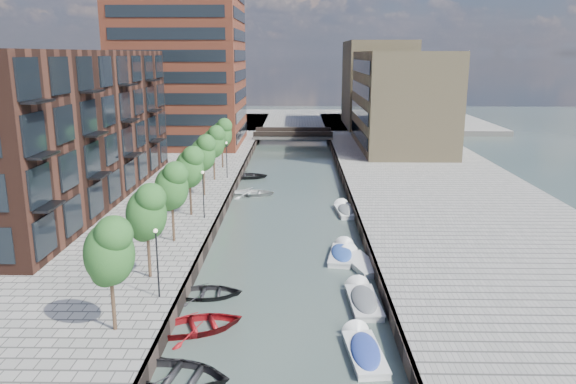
{
  "coord_description": "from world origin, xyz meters",
  "views": [
    {
      "loc": [
        0.81,
        -22.0,
        14.71
      ],
      "look_at": [
        0.0,
        23.31,
        3.5
      ],
      "focal_mm": 35.0,
      "sensor_mm": 36.0,
      "label": 1
    }
  ],
  "objects_px": {
    "bridge": "(293,135)",
    "motorboat_1": "(363,299)",
    "tree_3": "(189,166)",
    "motorboat_3": "(342,254)",
    "tree_5": "(213,141)",
    "motorboat_2": "(358,262)",
    "sloop_3": "(252,195)",
    "car": "(367,139)",
    "tree_0": "(109,250)",
    "sloop_0": "(207,296)",
    "sloop_1": "(178,381)",
    "tree_1": "(146,211)",
    "tree_2": "(171,185)",
    "motorboat_4": "(345,211)",
    "sloop_4": "(247,178)",
    "tree_6": "(222,133)",
    "sloop_2": "(199,330)",
    "tree_4": "(203,152)",
    "motorboat_0": "(363,350)"
  },
  "relations": [
    {
      "from": "sloop_1",
      "to": "sloop_2",
      "type": "relative_size",
      "value": 1.02
    },
    {
      "from": "bridge",
      "to": "motorboat_1",
      "type": "relative_size",
      "value": 2.6
    },
    {
      "from": "sloop_3",
      "to": "motorboat_4",
      "type": "xyz_separation_m",
      "value": [
        9.41,
        -6.45,
        0.19
      ]
    },
    {
      "from": "tree_3",
      "to": "tree_0",
      "type": "bearing_deg",
      "value": -90.0
    },
    {
      "from": "tree_1",
      "to": "sloop_0",
      "type": "distance_m",
      "value": 6.51
    },
    {
      "from": "tree_5",
      "to": "sloop_1",
      "type": "relative_size",
      "value": 1.18
    },
    {
      "from": "bridge",
      "to": "motorboat_3",
      "type": "bearing_deg",
      "value": -85.66
    },
    {
      "from": "tree_0",
      "to": "tree_6",
      "type": "height_order",
      "value": "same"
    },
    {
      "from": "motorboat_2",
      "to": "tree_6",
      "type": "bearing_deg",
      "value": 114.58
    },
    {
      "from": "tree_6",
      "to": "sloop_2",
      "type": "distance_m",
      "value": 40.63
    },
    {
      "from": "tree_1",
      "to": "tree_2",
      "type": "relative_size",
      "value": 1.0
    },
    {
      "from": "bridge",
      "to": "tree_6",
      "type": "distance_m",
      "value": 27.63
    },
    {
      "from": "tree_2",
      "to": "tree_5",
      "type": "height_order",
      "value": "same"
    },
    {
      "from": "tree_0",
      "to": "sloop_0",
      "type": "xyz_separation_m",
      "value": [
        3.69,
        6.27,
        -5.31
      ]
    },
    {
      "from": "motorboat_3",
      "to": "car",
      "type": "height_order",
      "value": "car"
    },
    {
      "from": "tree_3",
      "to": "motorboat_3",
      "type": "relative_size",
      "value": 1.2
    },
    {
      "from": "motorboat_1",
      "to": "sloop_4",
      "type": "bearing_deg",
      "value": 106.27
    },
    {
      "from": "sloop_0",
      "to": "car",
      "type": "distance_m",
      "value": 57.93
    },
    {
      "from": "tree_2",
      "to": "tree_3",
      "type": "distance_m",
      "value": 7.0
    },
    {
      "from": "tree_6",
      "to": "sloop_1",
      "type": "xyz_separation_m",
      "value": [
        3.8,
        -45.0,
        -5.31
      ]
    },
    {
      "from": "tree_4",
      "to": "motorboat_1",
      "type": "distance_m",
      "value": 26.58
    },
    {
      "from": "tree_1",
      "to": "motorboat_2",
      "type": "xyz_separation_m",
      "value": [
        13.7,
        5.06,
        -5.21
      ]
    },
    {
      "from": "tree_0",
      "to": "sloop_0",
      "type": "height_order",
      "value": "tree_0"
    },
    {
      "from": "sloop_3",
      "to": "motorboat_3",
      "type": "distance_m",
      "value": 20.07
    },
    {
      "from": "motorboat_2",
      "to": "motorboat_3",
      "type": "bearing_deg",
      "value": 125.06
    },
    {
      "from": "sloop_0",
      "to": "tree_6",
      "type": "bearing_deg",
      "value": 1.85
    },
    {
      "from": "sloop_0",
      "to": "motorboat_0",
      "type": "relative_size",
      "value": 0.94
    },
    {
      "from": "tree_4",
      "to": "sloop_4",
      "type": "relative_size",
      "value": 1.17
    },
    {
      "from": "sloop_3",
      "to": "car",
      "type": "xyz_separation_m",
      "value": [
        15.78,
        29.88,
        1.68
      ]
    },
    {
      "from": "sloop_1",
      "to": "motorboat_4",
      "type": "bearing_deg",
      "value": -8.87
    },
    {
      "from": "tree_1",
      "to": "sloop_4",
      "type": "height_order",
      "value": "tree_1"
    },
    {
      "from": "tree_0",
      "to": "sloop_2",
      "type": "height_order",
      "value": "tree_0"
    },
    {
      "from": "sloop_2",
      "to": "motorboat_0",
      "type": "distance_m",
      "value": 9.02
    },
    {
      "from": "tree_3",
      "to": "motorboat_2",
      "type": "height_order",
      "value": "tree_3"
    },
    {
      "from": "tree_1",
      "to": "tree_2",
      "type": "distance_m",
      "value": 7.0
    },
    {
      "from": "bridge",
      "to": "car",
      "type": "bearing_deg",
      "value": -28.06
    },
    {
      "from": "tree_3",
      "to": "motorboat_4",
      "type": "bearing_deg",
      "value": 17.81
    },
    {
      "from": "tree_4",
      "to": "motorboat_3",
      "type": "bearing_deg",
      "value": -48.78
    },
    {
      "from": "tree_3",
      "to": "sloop_3",
      "type": "height_order",
      "value": "tree_3"
    },
    {
      "from": "motorboat_0",
      "to": "sloop_4",
      "type": "bearing_deg",
      "value": 103.15
    },
    {
      "from": "motorboat_2",
      "to": "motorboat_3",
      "type": "height_order",
      "value": "motorboat_2"
    },
    {
      "from": "motorboat_0",
      "to": "sloop_1",
      "type": "bearing_deg",
      "value": -163.75
    },
    {
      "from": "car",
      "to": "sloop_1",
      "type": "bearing_deg",
      "value": -124.53
    },
    {
      "from": "tree_6",
      "to": "car",
      "type": "relative_size",
      "value": 1.48
    },
    {
      "from": "motorboat_2",
      "to": "car",
      "type": "distance_m",
      "value": 50.16
    },
    {
      "from": "bridge",
      "to": "motorboat_1",
      "type": "distance_m",
      "value": 62.64
    },
    {
      "from": "motorboat_1",
      "to": "tree_6",
      "type": "bearing_deg",
      "value": 110.02
    },
    {
      "from": "tree_5",
      "to": "motorboat_1",
      "type": "relative_size",
      "value": 1.19
    },
    {
      "from": "sloop_0",
      "to": "car",
      "type": "xyz_separation_m",
      "value": [
        16.5,
        55.5,
        1.68
      ]
    },
    {
      "from": "motorboat_1",
      "to": "motorboat_2",
      "type": "xyz_separation_m",
      "value": [
        0.42,
        6.5,
        -0.11
      ]
    }
  ]
}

